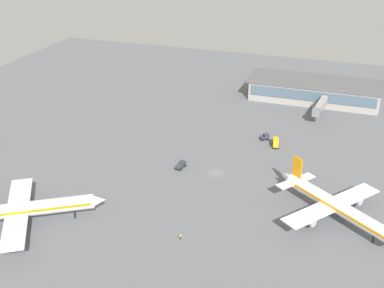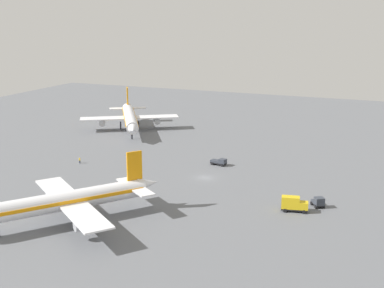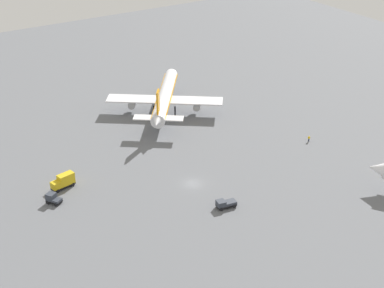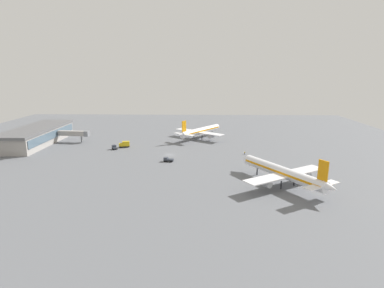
{
  "view_description": "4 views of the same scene",
  "coord_description": "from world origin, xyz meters",
  "px_view_note": "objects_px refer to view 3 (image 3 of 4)",
  "views": [
    {
      "loc": [
        -39.15,
        136.96,
        78.81
      ],
      "look_at": [
        9.84,
        -4.08,
        6.97
      ],
      "focal_mm": 46.66,
      "sensor_mm": 36.0,
      "label": 1
    },
    {
      "loc": [
        -118.21,
        -46.0,
        40.95
      ],
      "look_at": [
        7.01,
        6.61,
        6.66
      ],
      "focal_mm": 48.44,
      "sensor_mm": 36.0,
      "label": 2
    },
    {
      "loc": [
        97.4,
        -62.73,
        70.86
      ],
      "look_at": [
        -5.91,
        3.54,
        6.76
      ],
      "focal_mm": 54.54,
      "sensor_mm": 36.0,
      "label": 3
    },
    {
      "loc": [
        148.18,
        15.22,
        40.47
      ],
      "look_at": [
        -8.77,
        10.92,
        3.42
      ],
      "focal_mm": 29.0,
      "sensor_mm": 36.0,
      "label": 4
    }
  ],
  "objects_px": {
    "airplane_taxiing": "(165,97)",
    "pushback_tractor": "(225,204)",
    "baggage_tug": "(53,198)",
    "ground_crew_worker": "(309,139)",
    "catering_truck": "(64,181)"
  },
  "relations": [
    {
      "from": "airplane_taxiing",
      "to": "baggage_tug",
      "type": "xyz_separation_m",
      "value": [
        28.75,
        -45.46,
        -3.51
      ]
    },
    {
      "from": "baggage_tug",
      "to": "catering_truck",
      "type": "xyz_separation_m",
      "value": [
        -4.72,
        4.42,
        0.54
      ]
    },
    {
      "from": "airplane_taxiing",
      "to": "ground_crew_worker",
      "type": "height_order",
      "value": "airplane_taxiing"
    },
    {
      "from": "ground_crew_worker",
      "to": "pushback_tractor",
      "type": "bearing_deg",
      "value": -18.4
    },
    {
      "from": "airplane_taxiing",
      "to": "baggage_tug",
      "type": "relative_size",
      "value": 9.54
    },
    {
      "from": "airplane_taxiing",
      "to": "baggage_tug",
      "type": "bearing_deg",
      "value": 159.19
    },
    {
      "from": "airplane_taxiing",
      "to": "pushback_tractor",
      "type": "height_order",
      "value": "airplane_taxiing"
    },
    {
      "from": "catering_truck",
      "to": "pushback_tractor",
      "type": "relative_size",
      "value": 1.26
    },
    {
      "from": "ground_crew_worker",
      "to": "baggage_tug",
      "type": "bearing_deg",
      "value": -45.58
    },
    {
      "from": "catering_truck",
      "to": "pushback_tractor",
      "type": "distance_m",
      "value": 37.5
    },
    {
      "from": "baggage_tug",
      "to": "ground_crew_worker",
      "type": "distance_m",
      "value": 68.23
    },
    {
      "from": "airplane_taxiing",
      "to": "ground_crew_worker",
      "type": "bearing_deg",
      "value": -112.21
    },
    {
      "from": "baggage_tug",
      "to": "pushback_tractor",
      "type": "xyz_separation_m",
      "value": [
        21.91,
        30.81,
        -0.19
      ]
    },
    {
      "from": "catering_truck",
      "to": "airplane_taxiing",
      "type": "bearing_deg",
      "value": -161.06
    },
    {
      "from": "baggage_tug",
      "to": "catering_truck",
      "type": "bearing_deg",
      "value": -76.26
    }
  ]
}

